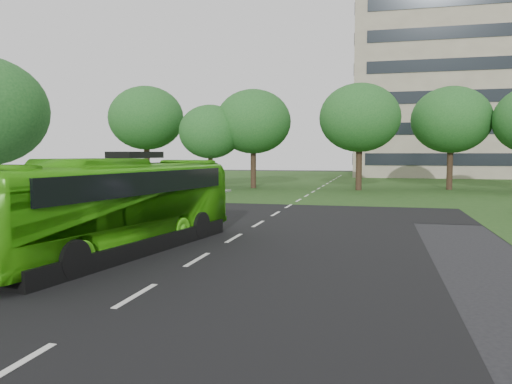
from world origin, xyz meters
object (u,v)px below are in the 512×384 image
tree_park_a (210,132)px  tree_park_b (253,122)px  office_building (500,89)px  tree_park_c (360,118)px  tree_park_d (451,120)px  tree_park_f (146,118)px  bus (116,205)px

tree_park_a → tree_park_b: bearing=20.8°
office_building → tree_park_c: (-18.29, -33.14, -6.12)m
office_building → tree_park_c: office_building is taller
tree_park_d → tree_park_f: 29.07m
office_building → bus: (-25.03, -63.36, -10.95)m
tree_park_b → tree_park_f: size_ratio=0.92×
tree_park_d → bus: size_ratio=0.83×
tree_park_c → tree_park_d: tree_park_c is taller
tree_park_a → tree_park_d: (21.40, 3.65, 0.99)m
tree_park_a → tree_park_c: 13.57m
tree_park_a → bus: (6.74, -29.20, -3.70)m
office_building → tree_park_d: office_building is taller
bus → office_building: bearing=77.9°
tree_park_c → bus: 31.33m
office_building → tree_park_b: bearing=-130.6°
tree_park_a → tree_park_f: bearing=162.0°
tree_park_a → tree_park_c: bearing=4.3°
tree_park_b → tree_park_f: (-11.39, 1.05, 0.59)m
office_building → tree_park_a: (-31.77, -34.16, -7.24)m
tree_park_f → tree_park_d: bearing=2.3°
tree_park_a → tree_park_c: (13.49, 1.02, 1.13)m
bus → tree_park_a: bearing=112.4°
tree_park_c → tree_park_f: size_ratio=0.94×
tree_park_a → bus: tree_park_a is taller
tree_park_a → tree_park_f: (-7.64, 2.48, 1.55)m
tree_park_a → tree_park_f: tree_park_f is taller
tree_park_a → tree_park_f: size_ratio=0.77×
tree_park_c → tree_park_d: (7.92, 2.64, -0.13)m
tree_park_c → tree_park_d: size_ratio=1.02×
office_building → tree_park_d: bearing=-108.8°
tree_park_a → tree_park_d: size_ratio=0.84×
office_building → bus: office_building is taller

